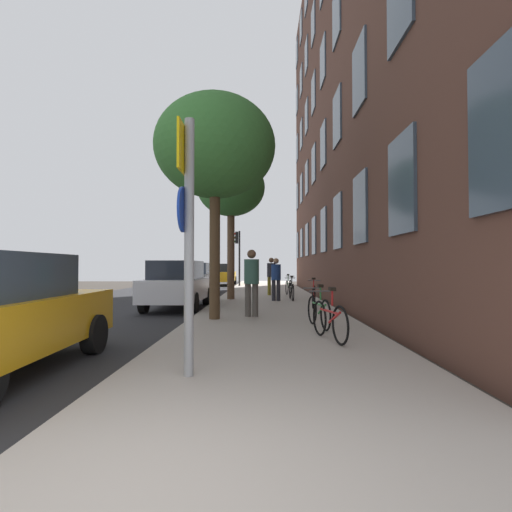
% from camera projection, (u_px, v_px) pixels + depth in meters
% --- Properties ---
extents(ground_plane, '(41.80, 41.80, 0.00)m').
position_uv_depth(ground_plane, '(187.00, 300.00, 17.26)').
color(ground_plane, '#332D28').
extents(road_asphalt, '(7.00, 38.00, 0.01)m').
position_uv_depth(road_asphalt, '(138.00, 300.00, 17.29)').
color(road_asphalt, '#232326').
rests_on(road_asphalt, ground).
extents(sidewalk, '(4.20, 38.00, 0.12)m').
position_uv_depth(sidewalk, '(268.00, 299.00, 17.21)').
color(sidewalk, '#9E9389').
rests_on(sidewalk, ground).
extents(building_facade, '(0.56, 27.00, 18.85)m').
position_uv_depth(building_facade, '(329.00, 77.00, 16.90)').
color(building_facade, '#513328').
rests_on(building_facade, ground).
extents(sign_post, '(0.16, 0.60, 3.15)m').
position_uv_depth(sign_post, '(187.00, 225.00, 4.91)').
color(sign_post, gray).
rests_on(sign_post, sidewalk).
extents(traffic_light, '(0.43, 0.24, 3.71)m').
position_uv_depth(traffic_light, '(238.00, 248.00, 27.07)').
color(traffic_light, black).
rests_on(traffic_light, sidewalk).
extents(tree_near, '(3.09, 3.09, 5.70)m').
position_uv_depth(tree_near, '(215.00, 148.00, 10.22)').
color(tree_near, '#4C3823').
rests_on(tree_near, sidewalk).
extents(tree_far, '(2.76, 2.76, 5.72)m').
position_uv_depth(tree_far, '(231.00, 189.00, 16.31)').
color(tree_far, brown).
rests_on(tree_far, sidewalk).
extents(bicycle_0, '(0.51, 1.61, 0.96)m').
position_uv_depth(bicycle_0, '(329.00, 319.00, 7.20)').
color(bicycle_0, black).
rests_on(bicycle_0, sidewalk).
extents(bicycle_1, '(0.44, 1.62, 0.94)m').
position_uv_depth(bicycle_1, '(319.00, 311.00, 8.70)').
color(bicycle_1, black).
rests_on(bicycle_1, sidewalk).
extents(bicycle_2, '(0.47, 1.71, 0.96)m').
position_uv_depth(bicycle_2, '(314.00, 296.00, 12.99)').
color(bicycle_2, black).
rests_on(bicycle_2, sidewalk).
extents(bicycle_3, '(0.42, 1.73, 0.96)m').
position_uv_depth(bicycle_3, '(291.00, 290.00, 15.80)').
color(bicycle_3, black).
rests_on(bicycle_3, sidewalk).
extents(bicycle_4, '(0.52, 1.60, 0.96)m').
position_uv_depth(bicycle_4, '(289.00, 286.00, 19.13)').
color(bicycle_4, black).
rests_on(bicycle_4, sidewalk).
extents(pedestrian_0, '(0.51, 0.51, 1.77)m').
position_uv_depth(pedestrian_0, '(252.00, 278.00, 10.63)').
color(pedestrian_0, '#4C4742').
rests_on(pedestrian_0, sidewalk).
extents(pedestrian_1, '(0.42, 0.42, 1.64)m').
position_uv_depth(pedestrian_1, '(276.00, 276.00, 15.42)').
color(pedestrian_1, '#26262D').
rests_on(pedestrian_1, sidewalk).
extents(pedestrian_2, '(0.51, 0.51, 1.72)m').
position_uv_depth(pedestrian_2, '(271.00, 274.00, 18.41)').
color(pedestrian_2, olive).
rests_on(pedestrian_2, sidewalk).
extents(car_1, '(1.76, 4.25, 1.62)m').
position_uv_depth(car_1, '(178.00, 284.00, 13.55)').
color(car_1, silver).
rests_on(car_1, road_asphalt).
extents(car_2, '(1.85, 4.43, 1.62)m').
position_uv_depth(car_2, '(196.00, 277.00, 21.89)').
color(car_2, '#B7B7BC').
rests_on(car_2, road_asphalt).
extents(car_3, '(1.95, 4.52, 1.62)m').
position_uv_depth(car_3, '(222.00, 274.00, 30.21)').
color(car_3, orange).
rests_on(car_3, road_asphalt).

